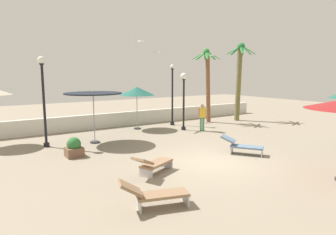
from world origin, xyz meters
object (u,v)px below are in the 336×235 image
lamp_post_3 (43,93)px  lounge_chair_0 (242,145)px  seagull_1 (212,55)px  seagull_2 (139,42)px  lamp_post_2 (184,92)px  seagull_0 (159,53)px  lounge_chair_1 (154,194)px  patio_umbrella_0 (93,95)px  lounge_chair_2 (153,163)px  patio_umbrella_4 (137,91)px  palm_tree_0 (207,77)px  guest_0 (202,115)px  lamp_post_1 (172,93)px  planter (74,148)px  palm_tree_1 (239,73)px

lamp_post_3 → lounge_chair_0: lamp_post_3 is taller
seagull_1 → seagull_2: 5.13m
lamp_post_2 → seagull_0: (0.84, 4.20, 2.67)m
lounge_chair_1 → seagull_2: (5.43, 10.79, 5.14)m
patio_umbrella_0 → lamp_post_3: size_ratio=0.66×
lounge_chair_2 → seagull_1: size_ratio=1.59×
seagull_1 → lounge_chair_1: bearing=-137.8°
patio_umbrella_4 → lounge_chair_1: bearing=-115.7°
lamp_post_2 → lounge_chair_1: (-7.29, -8.49, -1.99)m
palm_tree_0 → seagull_0: size_ratio=4.97×
palm_tree_0 → seagull_1: palm_tree_0 is taller
lamp_post_2 → lounge_chair_0: 6.49m
lamp_post_2 → lounge_chair_0: size_ratio=1.96×
patio_umbrella_0 → guest_0: patio_umbrella_0 is taller
lamp_post_1 → guest_0: size_ratio=2.48×
patio_umbrella_4 → planter: size_ratio=3.21×
patio_umbrella_0 → guest_0: 6.87m
lounge_chair_1 → seagull_0: 15.78m
lounge_chair_2 → lounge_chair_1: bearing=-120.2°
palm_tree_0 → guest_0: size_ratio=3.17×
palm_tree_0 → lounge_chair_0: 9.18m
palm_tree_0 → lounge_chair_2: palm_tree_0 is taller
lounge_chair_2 → palm_tree_0: bearing=39.9°
palm_tree_1 → planter: palm_tree_1 is taller
lounge_chair_0 → lounge_chair_1: (-6.00, -2.44, -0.01)m
lounge_chair_0 → planter: planter is taller
patio_umbrella_4 → lounge_chair_1: patio_umbrella_4 is taller
seagull_2 → patio_umbrella_0: bearing=-147.3°
lamp_post_1 → seagull_2: size_ratio=3.27×
patio_umbrella_0 → planter: size_ratio=3.38×
lamp_post_3 → palm_tree_0: bearing=6.3°
lamp_post_1 → lounge_chair_0: size_ratio=2.27×
lamp_post_3 → seagull_0: seagull_0 is taller
patio_umbrella_0 → lounge_chair_0: (4.64, -5.73, -2.05)m
patio_umbrella_4 → seagull_2: 3.18m
lamp_post_1 → seagull_2: (-2.30, 0.40, 3.31)m
palm_tree_1 → lounge_chair_1: 16.35m
guest_0 → lamp_post_2: bearing=129.8°
lamp_post_2 → seagull_1: 3.90m
lamp_post_2 → lounge_chair_2: (-5.93, -6.15, -1.98)m
palm_tree_0 → planter: bearing=-160.8°
patio_umbrella_4 → seagull_0: size_ratio=2.57×
patio_umbrella_0 → lamp_post_3: (-2.26, 0.50, 0.20)m
seagull_1 → lamp_post_2: bearing=-164.6°
palm_tree_0 → planter: (-10.75, -3.74, -2.90)m
lounge_chair_2 → planter: size_ratio=2.25×
patio_umbrella_4 → palm_tree_0: 5.54m
patio_umbrella_4 → patio_umbrella_0: bearing=-148.7°
patio_umbrella_0 → seagull_1: size_ratio=2.39×
lounge_chair_1 → guest_0: (8.05, 7.58, 0.61)m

